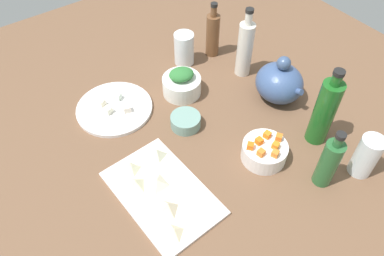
# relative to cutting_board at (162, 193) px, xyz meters

# --- Properties ---
(tabletop) EXTENTS (1.90, 1.90, 0.03)m
(tabletop) POSITION_rel_cutting_board_xyz_m (-0.11, 0.18, -0.02)
(tabletop) COLOR brown
(tabletop) RESTS_ON ground
(cutting_board) EXTENTS (0.33, 0.22, 0.01)m
(cutting_board) POSITION_rel_cutting_board_xyz_m (0.00, 0.00, 0.00)
(cutting_board) COLOR silver
(cutting_board) RESTS_ON tabletop
(plate_tofu) EXTENTS (0.25, 0.25, 0.01)m
(plate_tofu) POSITION_rel_cutting_board_xyz_m (-0.36, 0.05, 0.00)
(plate_tofu) COLOR white
(plate_tofu) RESTS_ON tabletop
(bowl_greens) EXTENTS (0.13, 0.13, 0.06)m
(bowl_greens) POSITION_rel_cutting_board_xyz_m (-0.30, 0.27, 0.03)
(bowl_greens) COLOR white
(bowl_greens) RESTS_ON tabletop
(bowl_carrots) EXTENTS (0.13, 0.13, 0.06)m
(bowl_carrots) POSITION_rel_cutting_board_xyz_m (0.07, 0.31, 0.02)
(bowl_carrots) COLOR white
(bowl_carrots) RESTS_ON tabletop
(bowl_small_side) EXTENTS (0.09, 0.09, 0.04)m
(bowl_small_side) POSITION_rel_cutting_board_xyz_m (-0.17, 0.20, 0.01)
(bowl_small_side) COLOR gray
(bowl_small_side) RESTS_ON tabletop
(teapot) EXTENTS (0.18, 0.15, 0.17)m
(teapot) POSITION_rel_cutting_board_xyz_m (-0.09, 0.52, 0.06)
(teapot) COLOR #3B5483
(teapot) RESTS_ON tabletop
(bottle_0) EXTENTS (0.05, 0.05, 0.21)m
(bottle_0) POSITION_rel_cutting_board_xyz_m (-0.41, 0.49, 0.08)
(bottle_0) COLOR brown
(bottle_0) RESTS_ON tabletop
(bottle_1) EXTENTS (0.06, 0.06, 0.26)m
(bottle_1) POSITION_rel_cutting_board_xyz_m (0.11, 0.49, 0.11)
(bottle_1) COLOR #1C5E1F
(bottle_1) RESTS_ON tabletop
(bottle_2) EXTENTS (0.05, 0.05, 0.25)m
(bottle_2) POSITION_rel_cutting_board_xyz_m (-0.26, 0.51, 0.10)
(bottle_2) COLOR silver
(bottle_2) RESTS_ON tabletop
(bottle_3) EXTENTS (0.05, 0.05, 0.20)m
(bottle_3) POSITION_rel_cutting_board_xyz_m (0.22, 0.38, 0.08)
(bottle_3) COLOR #285F30
(bottle_3) RESTS_ON tabletop
(drinking_glass_0) EXTENTS (0.07, 0.07, 0.12)m
(drinking_glass_0) POSITION_rel_cutting_board_xyz_m (-0.43, 0.38, 0.05)
(drinking_glass_0) COLOR white
(drinking_glass_0) RESTS_ON tabletop
(drinking_glass_1) EXTENTS (0.06, 0.06, 0.13)m
(drinking_glass_1) POSITION_rel_cutting_board_xyz_m (0.26, 0.49, 0.06)
(drinking_glass_1) COLOR white
(drinking_glass_1) RESTS_ON tabletop
(carrot_cube_0) EXTENTS (0.02, 0.02, 0.02)m
(carrot_cube_0) POSITION_rel_cutting_board_xyz_m (0.09, 0.32, 0.06)
(carrot_cube_0) COLOR orange
(carrot_cube_0) RESTS_ON bowl_carrots
(carrot_cube_1) EXTENTS (0.02, 0.02, 0.02)m
(carrot_cube_1) POSITION_rel_cutting_board_xyz_m (0.05, 0.30, 0.06)
(carrot_cube_1) COLOR orange
(carrot_cube_1) RESTS_ON bowl_carrots
(carrot_cube_2) EXTENTS (0.02, 0.02, 0.02)m
(carrot_cube_2) POSITION_rel_cutting_board_xyz_m (0.09, 0.27, 0.06)
(carrot_cube_2) COLOR orange
(carrot_cube_2) RESTS_ON bowl_carrots
(carrot_cube_3) EXTENTS (0.02, 0.02, 0.02)m
(carrot_cube_3) POSITION_rel_cutting_board_xyz_m (0.05, 0.33, 0.06)
(carrot_cube_3) COLOR orange
(carrot_cube_3) RESTS_ON bowl_carrots
(carrot_cube_4) EXTENTS (0.03, 0.03, 0.02)m
(carrot_cube_4) POSITION_rel_cutting_board_xyz_m (0.05, 0.27, 0.06)
(carrot_cube_4) COLOR orange
(carrot_cube_4) RESTS_ON bowl_carrots
(carrot_cube_5) EXTENTS (0.02, 0.02, 0.02)m
(carrot_cube_5) POSITION_rel_cutting_board_xyz_m (0.11, 0.30, 0.06)
(carrot_cube_5) COLOR orange
(carrot_cube_5) RESTS_ON bowl_carrots
(carrot_cube_6) EXTENTS (0.02, 0.02, 0.02)m
(carrot_cube_6) POSITION_rel_cutting_board_xyz_m (0.07, 0.35, 0.06)
(carrot_cube_6) COLOR orange
(carrot_cube_6) RESTS_ON bowl_carrots
(chopped_greens_mound) EXTENTS (0.09, 0.10, 0.04)m
(chopped_greens_mound) POSITION_rel_cutting_board_xyz_m (-0.30, 0.27, 0.08)
(chopped_greens_mound) COLOR #2F7335
(chopped_greens_mound) RESTS_ON bowl_greens
(tofu_cube_0) EXTENTS (0.03, 0.03, 0.02)m
(tofu_cube_0) POSITION_rel_cutting_board_xyz_m (-0.39, 0.08, 0.02)
(tofu_cube_0) COLOR white
(tofu_cube_0) RESTS_ON plate_tofu
(tofu_cube_1) EXTENTS (0.03, 0.03, 0.02)m
(tofu_cube_1) POSITION_rel_cutting_board_xyz_m (-0.35, 0.02, 0.02)
(tofu_cube_1) COLOR white
(tofu_cube_1) RESTS_ON plate_tofu
(tofu_cube_2) EXTENTS (0.03, 0.03, 0.02)m
(tofu_cube_2) POSITION_rel_cutting_board_xyz_m (-0.39, 0.02, 0.02)
(tofu_cube_2) COLOR white
(tofu_cube_2) RESTS_ON plate_tofu
(tofu_cube_3) EXTENTS (0.03, 0.03, 0.02)m
(tofu_cube_3) POSITION_rel_cutting_board_xyz_m (-0.32, 0.07, 0.02)
(tofu_cube_3) COLOR white
(tofu_cube_3) RESTS_ON plate_tofu
(dumpling_0) EXTENTS (0.07, 0.07, 0.02)m
(dumpling_0) POSITION_rel_cutting_board_xyz_m (-0.03, 0.00, 0.02)
(dumpling_0) COLOR beige
(dumpling_0) RESTS_ON cutting_board
(dumpling_1) EXTENTS (0.05, 0.05, 0.02)m
(dumpling_1) POSITION_rel_cutting_board_xyz_m (0.12, -0.04, 0.02)
(dumpling_1) COLOR beige
(dumpling_1) RESTS_ON cutting_board
(dumpling_2) EXTENTS (0.05, 0.05, 0.03)m
(dumpling_2) POSITION_rel_cutting_board_xyz_m (0.05, -0.02, 0.02)
(dumpling_2) COLOR beige
(dumpling_2) RESTS_ON cutting_board
(dumpling_3) EXTENTS (0.05, 0.06, 0.03)m
(dumpling_3) POSITION_rel_cutting_board_xyz_m (-0.11, 0.06, 0.02)
(dumpling_3) COLOR beige
(dumpling_3) RESTS_ON cutting_board
(dumpling_4) EXTENTS (0.05, 0.05, 0.02)m
(dumpling_4) POSITION_rel_cutting_board_xyz_m (-0.11, -0.03, 0.02)
(dumpling_4) COLOR beige
(dumpling_4) RESTS_ON cutting_board
(dumpling_5) EXTENTS (0.06, 0.05, 0.03)m
(dumpling_5) POSITION_rel_cutting_board_xyz_m (-0.06, -0.05, 0.02)
(dumpling_5) COLOR beige
(dumpling_5) RESTS_ON cutting_board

